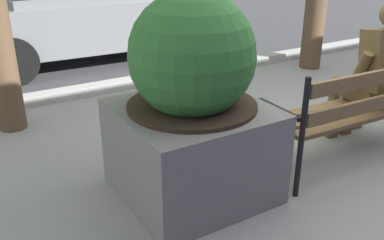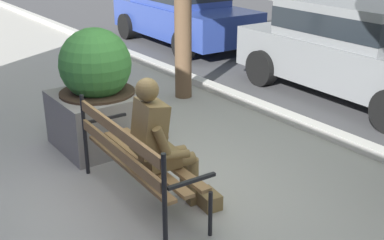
% 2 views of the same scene
% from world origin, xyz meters
% --- Properties ---
extents(ground_plane, '(80.00, 80.00, 0.00)m').
position_xyz_m(ground_plane, '(0.00, 0.00, 0.00)').
color(ground_plane, '#9E9B93').
extents(street_surface, '(60.00, 9.00, 0.01)m').
position_xyz_m(street_surface, '(0.00, 7.50, 0.00)').
color(street_surface, '#424244').
rests_on(street_surface, ground).
extents(curb_stone, '(60.00, 0.20, 0.12)m').
position_xyz_m(curb_stone, '(0.00, 2.90, 0.06)').
color(curb_stone, '#B2AFA8').
rests_on(curb_stone, ground).
extents(park_bench, '(1.82, 0.61, 0.95)m').
position_xyz_m(park_bench, '(-0.02, -0.05, 0.54)').
color(park_bench, olive).
rests_on(park_bench, ground).
extents(bronze_statue_seated, '(0.70, 0.78, 1.37)m').
position_xyz_m(bronze_statue_seated, '(0.22, 0.16, 0.67)').
color(bronze_statue_seated, brown).
rests_on(bronze_statue_seated, ground).
extents(concrete_planter, '(1.04, 1.04, 1.52)m').
position_xyz_m(concrete_planter, '(-1.55, 0.30, 0.70)').
color(concrete_planter, gray).
rests_on(concrete_planter, ground).
extents(parked_car_grey, '(4.16, 2.04, 1.56)m').
position_xyz_m(parked_car_grey, '(-0.91, 4.59, 0.84)').
color(parked_car_grey, slate).
rests_on(parked_car_grey, ground).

